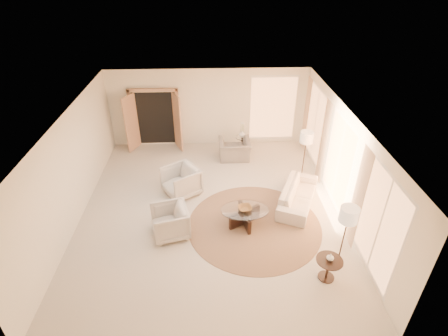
{
  "coord_description": "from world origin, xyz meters",
  "views": [
    {
      "loc": [
        0.06,
        -7.68,
        6.12
      ],
      "look_at": [
        0.4,
        0.4,
        1.1
      ],
      "focal_mm": 28.0,
      "sensor_mm": 36.0,
      "label": 1
    }
  ],
  "objects_px": {
    "sofa": "(298,195)",
    "bowl": "(245,208)",
    "end_table": "(328,266)",
    "end_vase": "(330,257)",
    "floor_lamp_near": "(306,139)",
    "armchair_right": "(170,220)",
    "side_vase": "(242,134)",
    "floor_lamp_far": "(348,217)",
    "accent_chair": "(234,147)",
    "armchair_left": "(181,180)",
    "coffee_table": "(245,215)",
    "side_table": "(242,142)"
  },
  "relations": [
    {
      "from": "sofa",
      "to": "bowl",
      "type": "height_order",
      "value": "sofa"
    },
    {
      "from": "end_table",
      "to": "end_vase",
      "type": "bearing_deg",
      "value": 135.0
    },
    {
      "from": "end_table",
      "to": "floor_lamp_near",
      "type": "relative_size",
      "value": 0.35
    },
    {
      "from": "armchair_right",
      "to": "floor_lamp_near",
      "type": "bearing_deg",
      "value": 107.42
    },
    {
      "from": "sofa",
      "to": "side_vase",
      "type": "xyz_separation_m",
      "value": [
        -1.31,
        3.2,
        0.36
      ]
    },
    {
      "from": "bowl",
      "to": "floor_lamp_far",
      "type": "bearing_deg",
      "value": -37.05
    },
    {
      "from": "floor_lamp_near",
      "to": "end_vase",
      "type": "distance_m",
      "value": 4.06
    },
    {
      "from": "accent_chair",
      "to": "side_vase",
      "type": "xyz_separation_m",
      "value": [
        0.31,
        0.56,
        0.19
      ]
    },
    {
      "from": "armchair_left",
      "to": "accent_chair",
      "type": "relative_size",
      "value": 0.89
    },
    {
      "from": "side_vase",
      "to": "coffee_table",
      "type": "bearing_deg",
      "value": -93.92
    },
    {
      "from": "end_vase",
      "to": "floor_lamp_near",
      "type": "bearing_deg",
      "value": 84.69
    },
    {
      "from": "coffee_table",
      "to": "end_table",
      "type": "bearing_deg",
      "value": -48.96
    },
    {
      "from": "side_vase",
      "to": "end_table",
      "type": "bearing_deg",
      "value": -76.92
    },
    {
      "from": "armchair_left",
      "to": "end_vase",
      "type": "xyz_separation_m",
      "value": [
        3.37,
        -3.31,
        0.15
      ]
    },
    {
      "from": "coffee_table",
      "to": "armchair_right",
      "type": "bearing_deg",
      "value": -170.34
    },
    {
      "from": "armchair_left",
      "to": "coffee_table",
      "type": "xyz_separation_m",
      "value": [
        1.73,
        -1.43,
        -0.19
      ]
    },
    {
      "from": "accent_chair",
      "to": "floor_lamp_near",
      "type": "distance_m",
      "value": 2.61
    },
    {
      "from": "coffee_table",
      "to": "end_vase",
      "type": "height_order",
      "value": "end_vase"
    },
    {
      "from": "bowl",
      "to": "side_table",
      "type": "bearing_deg",
      "value": 86.08
    },
    {
      "from": "sofa",
      "to": "armchair_right",
      "type": "xyz_separation_m",
      "value": [
        -3.48,
        -1.11,
        0.14
      ]
    },
    {
      "from": "floor_lamp_near",
      "to": "side_vase",
      "type": "distance_m",
      "value": 2.67
    },
    {
      "from": "armchair_left",
      "to": "end_table",
      "type": "bearing_deg",
      "value": 12.25
    },
    {
      "from": "floor_lamp_near",
      "to": "end_vase",
      "type": "height_order",
      "value": "floor_lamp_near"
    },
    {
      "from": "armchair_right",
      "to": "accent_chair",
      "type": "distance_m",
      "value": 4.19
    },
    {
      "from": "armchair_right",
      "to": "floor_lamp_near",
      "type": "distance_m",
      "value": 4.69
    },
    {
      "from": "side_vase",
      "to": "floor_lamp_near",
      "type": "bearing_deg",
      "value": -47.63
    },
    {
      "from": "sofa",
      "to": "armchair_right",
      "type": "height_order",
      "value": "armchair_right"
    },
    {
      "from": "armchair_left",
      "to": "end_vase",
      "type": "height_order",
      "value": "armchair_left"
    },
    {
      "from": "floor_lamp_near",
      "to": "bowl",
      "type": "bearing_deg",
      "value": -133.82
    },
    {
      "from": "side_vase",
      "to": "bowl",
      "type": "bearing_deg",
      "value": -93.92
    },
    {
      "from": "floor_lamp_near",
      "to": "accent_chair",
      "type": "bearing_deg",
      "value": 146.79
    },
    {
      "from": "armchair_right",
      "to": "end_table",
      "type": "xyz_separation_m",
      "value": [
        3.54,
        -1.56,
        -0.07
      ]
    },
    {
      "from": "end_vase",
      "to": "side_vase",
      "type": "xyz_separation_m",
      "value": [
        -1.36,
        5.86,
        0.03
      ]
    },
    {
      "from": "side_vase",
      "to": "side_table",
      "type": "bearing_deg",
      "value": 90.0
    },
    {
      "from": "side_vase",
      "to": "end_vase",
      "type": "bearing_deg",
      "value": -76.92
    },
    {
      "from": "floor_lamp_far",
      "to": "end_table",
      "type": "bearing_deg",
      "value": -135.19
    },
    {
      "from": "floor_lamp_near",
      "to": "bowl",
      "type": "distance_m",
      "value": 3.02
    },
    {
      "from": "accent_chair",
      "to": "bowl",
      "type": "height_order",
      "value": "accent_chair"
    },
    {
      "from": "end_table",
      "to": "floor_lamp_near",
      "type": "height_order",
      "value": "floor_lamp_near"
    },
    {
      "from": "armchair_right",
      "to": "coffee_table",
      "type": "height_order",
      "value": "armchair_right"
    },
    {
      "from": "armchair_left",
      "to": "side_vase",
      "type": "xyz_separation_m",
      "value": [
        2.01,
        2.56,
        0.18
      ]
    },
    {
      "from": "coffee_table",
      "to": "bowl",
      "type": "distance_m",
      "value": 0.21
    },
    {
      "from": "side_table",
      "to": "accent_chair",
      "type": "bearing_deg",
      "value": -119.43
    },
    {
      "from": "floor_lamp_near",
      "to": "bowl",
      "type": "relative_size",
      "value": 4.58
    },
    {
      "from": "end_vase",
      "to": "end_table",
      "type": "bearing_deg",
      "value": -45.0
    },
    {
      "from": "end_table",
      "to": "floor_lamp_far",
      "type": "distance_m",
      "value": 1.14
    },
    {
      "from": "end_table",
      "to": "side_table",
      "type": "bearing_deg",
      "value": 103.08
    },
    {
      "from": "floor_lamp_far",
      "to": "armchair_left",
      "type": "bearing_deg",
      "value": 141.78
    },
    {
      "from": "accent_chair",
      "to": "floor_lamp_near",
      "type": "xyz_separation_m",
      "value": [
        2.05,
        -1.34,
        0.92
      ]
    },
    {
      "from": "bowl",
      "to": "side_vase",
      "type": "xyz_separation_m",
      "value": [
        0.27,
        3.99,
        0.15
      ]
    }
  ]
}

